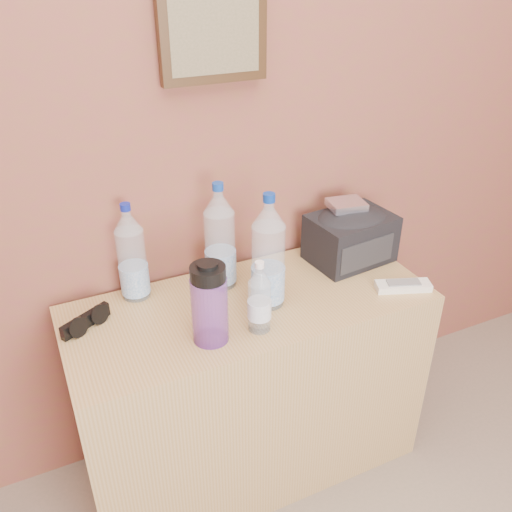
{
  "coord_description": "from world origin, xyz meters",
  "views": [
    {
      "loc": [
        -0.43,
        0.54,
        1.61
      ],
      "look_at": [
        0.11,
        1.71,
        0.86
      ],
      "focal_mm": 38.0,
      "sensor_mm": 36.0,
      "label": 1
    }
  ],
  "objects_px": {
    "pet_small": "(259,300)",
    "foil_packet": "(347,205)",
    "pet_large_b": "(132,257)",
    "pet_large_c": "(220,241)",
    "ac_remote": "(403,286)",
    "sunglasses": "(86,321)",
    "nalgene_bottle": "(209,303)",
    "dresser": "(250,387)",
    "pet_large_d": "(268,257)",
    "toiletry_bag": "(351,235)"
  },
  "relations": [
    {
      "from": "pet_large_b",
      "to": "pet_large_d",
      "type": "relative_size",
      "value": 0.87
    },
    {
      "from": "pet_small",
      "to": "ac_remote",
      "type": "distance_m",
      "value": 0.49
    },
    {
      "from": "nalgene_bottle",
      "to": "pet_large_d",
      "type": "bearing_deg",
      "value": 22.6
    },
    {
      "from": "nalgene_bottle",
      "to": "ac_remote",
      "type": "bearing_deg",
      "value": -2.31
    },
    {
      "from": "pet_large_b",
      "to": "dresser",
      "type": "bearing_deg",
      "value": -31.04
    },
    {
      "from": "foil_packet",
      "to": "nalgene_bottle",
      "type": "bearing_deg",
      "value": -157.97
    },
    {
      "from": "sunglasses",
      "to": "toiletry_bag",
      "type": "height_order",
      "value": "toiletry_bag"
    },
    {
      "from": "pet_large_c",
      "to": "pet_large_d",
      "type": "bearing_deg",
      "value": -60.83
    },
    {
      "from": "pet_large_b",
      "to": "toiletry_bag",
      "type": "bearing_deg",
      "value": -7.16
    },
    {
      "from": "pet_large_d",
      "to": "sunglasses",
      "type": "bearing_deg",
      "value": 168.17
    },
    {
      "from": "dresser",
      "to": "pet_large_b",
      "type": "xyz_separation_m",
      "value": [
        -0.3,
        0.18,
        0.48
      ]
    },
    {
      "from": "pet_large_b",
      "to": "sunglasses",
      "type": "bearing_deg",
      "value": -150.21
    },
    {
      "from": "nalgene_bottle",
      "to": "toiletry_bag",
      "type": "bearing_deg",
      "value": 19.43
    },
    {
      "from": "sunglasses",
      "to": "pet_large_d",
      "type": "bearing_deg",
      "value": -40.86
    },
    {
      "from": "pet_large_d",
      "to": "ac_remote",
      "type": "xyz_separation_m",
      "value": [
        0.41,
        -0.11,
        -0.14
      ]
    },
    {
      "from": "pet_large_c",
      "to": "sunglasses",
      "type": "distance_m",
      "value": 0.45
    },
    {
      "from": "pet_large_b",
      "to": "pet_large_c",
      "type": "distance_m",
      "value": 0.26
    },
    {
      "from": "pet_large_d",
      "to": "ac_remote",
      "type": "distance_m",
      "value": 0.45
    },
    {
      "from": "pet_small",
      "to": "sunglasses",
      "type": "relative_size",
      "value": 1.37
    },
    {
      "from": "nalgene_bottle",
      "to": "foil_packet",
      "type": "distance_m",
      "value": 0.61
    },
    {
      "from": "toiletry_bag",
      "to": "pet_large_b",
      "type": "bearing_deg",
      "value": 166.89
    },
    {
      "from": "sunglasses",
      "to": "ac_remote",
      "type": "relative_size",
      "value": 0.92
    },
    {
      "from": "pet_large_b",
      "to": "pet_large_d",
      "type": "bearing_deg",
      "value": -30.46
    },
    {
      "from": "pet_small",
      "to": "nalgene_bottle",
      "type": "distance_m",
      "value": 0.14
    },
    {
      "from": "sunglasses",
      "to": "foil_packet",
      "type": "relative_size",
      "value": 1.37
    },
    {
      "from": "pet_large_b",
      "to": "toiletry_bag",
      "type": "height_order",
      "value": "pet_large_b"
    },
    {
      "from": "foil_packet",
      "to": "ac_remote",
      "type": "bearing_deg",
      "value": -77.33
    },
    {
      "from": "sunglasses",
      "to": "pet_large_c",
      "type": "bearing_deg",
      "value": -22.66
    },
    {
      "from": "pet_large_b",
      "to": "nalgene_bottle",
      "type": "distance_m",
      "value": 0.32
    },
    {
      "from": "pet_large_d",
      "to": "pet_small",
      "type": "height_order",
      "value": "pet_large_d"
    },
    {
      "from": "nalgene_bottle",
      "to": "toiletry_bag",
      "type": "height_order",
      "value": "nalgene_bottle"
    },
    {
      "from": "pet_large_c",
      "to": "nalgene_bottle",
      "type": "distance_m",
      "value": 0.28
    },
    {
      "from": "pet_large_b",
      "to": "toiletry_bag",
      "type": "relative_size",
      "value": 1.15
    },
    {
      "from": "dresser",
      "to": "pet_small",
      "type": "xyz_separation_m",
      "value": [
        -0.03,
        -0.13,
        0.43
      ]
    },
    {
      "from": "pet_large_c",
      "to": "ac_remote",
      "type": "xyz_separation_m",
      "value": [
        0.49,
        -0.27,
        -0.14
      ]
    },
    {
      "from": "pet_large_c",
      "to": "sunglasses",
      "type": "relative_size",
      "value": 2.17
    },
    {
      "from": "nalgene_bottle",
      "to": "sunglasses",
      "type": "distance_m",
      "value": 0.37
    },
    {
      "from": "pet_large_c",
      "to": "toiletry_bag",
      "type": "bearing_deg",
      "value": -5.18
    },
    {
      "from": "pet_large_b",
      "to": "nalgene_bottle",
      "type": "height_order",
      "value": "pet_large_b"
    },
    {
      "from": "dresser",
      "to": "sunglasses",
      "type": "distance_m",
      "value": 0.59
    },
    {
      "from": "dresser",
      "to": "foil_packet",
      "type": "bearing_deg",
      "value": 16.21
    },
    {
      "from": "foil_packet",
      "to": "pet_large_b",
      "type": "bearing_deg",
      "value": 174.88
    },
    {
      "from": "pet_large_b",
      "to": "foil_packet",
      "type": "bearing_deg",
      "value": -5.12
    },
    {
      "from": "nalgene_bottle",
      "to": "sunglasses",
      "type": "relative_size",
      "value": 1.52
    },
    {
      "from": "pet_small",
      "to": "nalgene_bottle",
      "type": "relative_size",
      "value": 0.9
    },
    {
      "from": "ac_remote",
      "to": "toiletry_bag",
      "type": "relative_size",
      "value": 0.64
    },
    {
      "from": "pet_large_b",
      "to": "ac_remote",
      "type": "relative_size",
      "value": 1.8
    },
    {
      "from": "pet_small",
      "to": "ac_remote",
      "type": "bearing_deg",
      "value": -1.16
    },
    {
      "from": "pet_small",
      "to": "foil_packet",
      "type": "height_order",
      "value": "pet_small"
    },
    {
      "from": "pet_large_b",
      "to": "foil_packet",
      "type": "xyz_separation_m",
      "value": [
        0.7,
        -0.06,
        0.06
      ]
    }
  ]
}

